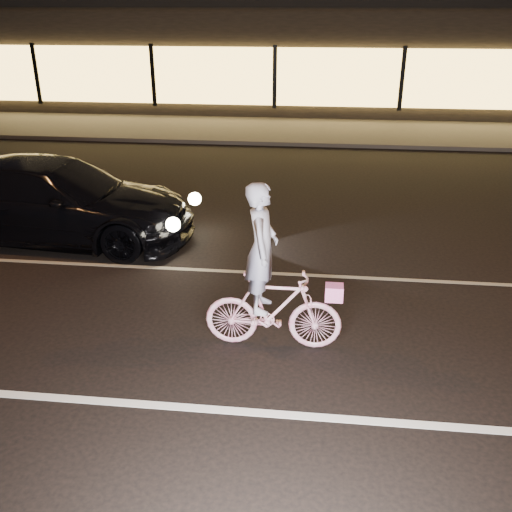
# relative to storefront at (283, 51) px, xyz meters

# --- Properties ---
(ground) EXTENTS (90.00, 90.00, 0.00)m
(ground) POSITION_rel_storefront_xyz_m (0.00, -18.97, -2.15)
(ground) COLOR black
(ground) RESTS_ON ground
(lane_stripe_near) EXTENTS (60.00, 0.12, 0.01)m
(lane_stripe_near) POSITION_rel_storefront_xyz_m (0.00, -20.47, -2.14)
(lane_stripe_near) COLOR silver
(lane_stripe_near) RESTS_ON ground
(lane_stripe_far) EXTENTS (60.00, 0.10, 0.01)m
(lane_stripe_far) POSITION_rel_storefront_xyz_m (0.00, -16.97, -2.14)
(lane_stripe_far) COLOR gray
(lane_stripe_far) RESTS_ON ground
(sidewalk) EXTENTS (30.00, 4.00, 0.12)m
(sidewalk) POSITION_rel_storefront_xyz_m (0.00, -5.97, -2.09)
(sidewalk) COLOR #383533
(sidewalk) RESTS_ON ground
(storefront) EXTENTS (25.40, 8.42, 4.20)m
(storefront) POSITION_rel_storefront_xyz_m (0.00, 0.00, 0.00)
(storefront) COLOR black
(storefront) RESTS_ON ground
(cyclist) EXTENTS (1.76, 0.61, 2.22)m
(cyclist) POSITION_rel_storefront_xyz_m (1.17, -19.11, -1.36)
(cyclist) COLOR #D8487C
(cyclist) RESTS_ON ground
(sedan) EXTENTS (5.27, 2.39, 1.50)m
(sedan) POSITION_rel_storefront_xyz_m (-3.12, -15.84, -1.40)
(sedan) COLOR black
(sedan) RESTS_ON ground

